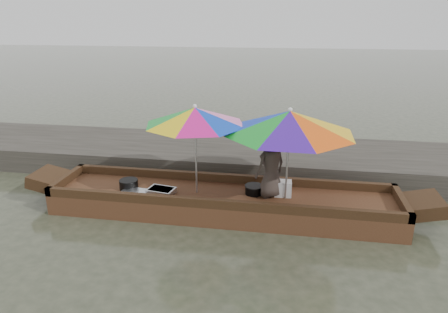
% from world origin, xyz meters
% --- Properties ---
extents(water, '(80.00, 80.00, 0.00)m').
position_xyz_m(water, '(0.00, 0.00, 0.00)').
color(water, '#343928').
rests_on(water, ground).
extents(dock, '(22.00, 2.20, 0.50)m').
position_xyz_m(dock, '(0.00, 2.20, 0.25)').
color(dock, '#2D2B26').
rests_on(dock, ground).
extents(boat_hull, '(5.93, 1.20, 0.35)m').
position_xyz_m(boat_hull, '(0.00, 0.00, 0.17)').
color(boat_hull, '#3B1F11').
rests_on(boat_hull, water).
extents(cooking_pot, '(0.32, 0.32, 0.17)m').
position_xyz_m(cooking_pot, '(-1.68, -0.06, 0.44)').
color(cooking_pot, black).
rests_on(cooking_pot, boat_hull).
extents(tray_crayfish, '(0.50, 0.39, 0.09)m').
position_xyz_m(tray_crayfish, '(-1.06, -0.15, 0.39)').
color(tray_crayfish, silver).
rests_on(tray_crayfish, boat_hull).
extents(tray_scallop, '(0.49, 0.36, 0.06)m').
position_xyz_m(tray_scallop, '(-1.50, -0.26, 0.38)').
color(tray_scallop, silver).
rests_on(tray_scallop, boat_hull).
extents(charcoal_grill, '(0.30, 0.30, 0.14)m').
position_xyz_m(charcoal_grill, '(0.52, 0.10, 0.42)').
color(charcoal_grill, black).
rests_on(charcoal_grill, boat_hull).
extents(supply_bag, '(0.29, 0.23, 0.26)m').
position_xyz_m(supply_bag, '(1.02, 0.11, 0.48)').
color(supply_bag, silver).
rests_on(supply_bag, boat_hull).
extents(vendor, '(0.65, 0.63, 1.12)m').
position_xyz_m(vendor, '(0.80, 0.06, 0.91)').
color(vendor, '#392F2A').
rests_on(vendor, boat_hull).
extents(umbrella_bow, '(1.87, 1.87, 1.55)m').
position_xyz_m(umbrella_bow, '(-0.46, 0.00, 1.12)').
color(umbrella_bow, pink).
rests_on(umbrella_bow, boat_hull).
extents(umbrella_stern, '(2.74, 2.74, 1.55)m').
position_xyz_m(umbrella_stern, '(1.06, 0.00, 1.12)').
color(umbrella_stern, pink).
rests_on(umbrella_stern, boat_hull).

